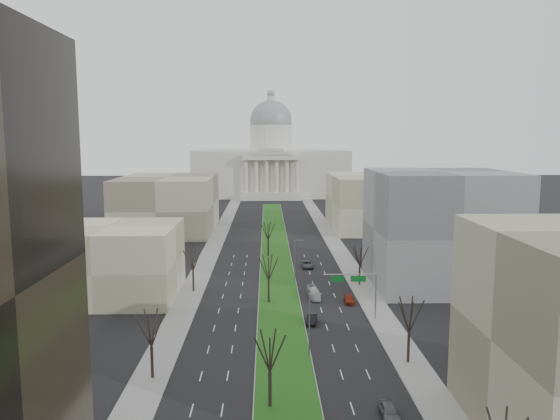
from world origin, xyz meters
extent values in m
plane|color=black|center=(0.00, 120.00, 0.00)|extent=(600.00, 600.00, 0.00)
cube|color=#999993|center=(0.00, 119.00, 0.07)|extent=(8.00, 222.00, 0.15)
cube|color=#154512|center=(0.00, 119.00, 0.17)|extent=(7.70, 221.70, 0.06)
cube|color=gray|center=(-17.50, 95.00, 0.07)|extent=(5.00, 330.00, 0.15)
cube|color=gray|center=(17.50, 95.00, 0.07)|extent=(5.00, 330.00, 0.15)
cube|color=beige|center=(0.00, 270.00, 12.00)|extent=(80.00, 40.00, 24.00)
cube|color=beige|center=(0.00, 247.00, 2.00)|extent=(30.00, 6.00, 4.00)
cube|color=beige|center=(0.00, 247.00, 21.00)|extent=(28.00, 5.00, 2.50)
cube|color=beige|center=(0.00, 247.00, 23.00)|extent=(20.00, 5.00, 1.80)
cube|color=beige|center=(0.00, 247.00, 24.60)|extent=(12.00, 5.00, 1.60)
cylinder|color=beige|center=(0.00, 270.00, 30.00)|extent=(22.00, 22.00, 14.00)
sphere|color=gray|center=(0.00, 270.00, 39.00)|extent=(22.00, 22.00, 22.00)
cylinder|color=beige|center=(0.00, 270.00, 50.00)|extent=(4.00, 4.00, 4.00)
sphere|color=gray|center=(0.00, 270.00, 53.00)|extent=(4.00, 4.00, 4.00)
cylinder|color=beige|center=(-12.50, 247.00, 12.00)|extent=(2.00, 2.00, 16.00)
cylinder|color=beige|center=(-7.50, 247.00, 12.00)|extent=(2.00, 2.00, 16.00)
cylinder|color=beige|center=(-2.50, 247.00, 12.00)|extent=(2.00, 2.00, 16.00)
cylinder|color=beige|center=(2.50, 247.00, 12.00)|extent=(2.00, 2.00, 16.00)
cylinder|color=beige|center=(7.50, 247.00, 12.00)|extent=(2.00, 2.00, 16.00)
cylinder|color=beige|center=(12.50, 247.00, 12.00)|extent=(2.00, 2.00, 16.00)
cube|color=tan|center=(-33.00, 85.00, 7.00)|extent=(26.00, 22.00, 14.00)
cube|color=slate|center=(34.00, 92.00, 12.00)|extent=(28.00, 26.00, 24.00)
cube|color=gray|center=(-35.00, 160.00, 9.00)|extent=(30.00, 40.00, 18.00)
cube|color=tan|center=(35.00, 165.00, 9.00)|extent=(30.00, 40.00, 18.00)
cylinder|color=black|center=(-17.20, 48.00, 2.16)|extent=(0.40, 0.40, 4.32)
cylinder|color=black|center=(-17.20, 88.00, 2.11)|extent=(0.40, 0.40, 4.22)
cylinder|color=black|center=(17.20, 52.00, 2.21)|extent=(0.40, 0.40, 4.42)
cylinder|color=black|center=(17.20, 92.00, 2.02)|extent=(0.40, 0.40, 4.03)
cylinder|color=black|center=(-2.00, 40.00, 2.16)|extent=(0.40, 0.40, 4.32)
cylinder|color=black|center=(-2.00, 80.00, 2.16)|extent=(0.40, 0.40, 4.32)
cylinder|color=black|center=(-2.00, 120.00, 2.16)|extent=(0.40, 0.40, 4.32)
cylinder|color=gray|center=(3.70, 55.00, 4.50)|extent=(0.20, 0.20, 9.00)
cylinder|color=gray|center=(4.60, 55.00, 9.10)|extent=(1.80, 0.12, 0.12)
cylinder|color=gray|center=(3.70, 95.00, 4.50)|extent=(0.20, 0.20, 9.00)
cylinder|color=gray|center=(4.60, 95.00, 9.10)|extent=(1.80, 0.12, 0.12)
cylinder|color=gray|center=(16.20, 70.00, 4.00)|extent=(0.24, 0.24, 8.00)
cylinder|color=gray|center=(11.70, 70.00, 8.00)|extent=(9.00, 0.18, 0.18)
cube|color=#0C591E|center=(13.20, 70.08, 7.20)|extent=(2.60, 0.08, 1.00)
cube|color=#0C591E|center=(9.70, 70.08, 7.20)|extent=(2.20, 0.08, 1.00)
imported|color=#505558|center=(11.26, 37.17, 0.81)|extent=(1.93, 4.76, 1.62)
imported|color=black|center=(5.20, 68.57, 0.75)|extent=(2.25, 4.74, 1.50)
imported|color=maroon|center=(13.21, 79.74, 0.66)|extent=(2.03, 4.61, 1.32)
imported|color=#4C5054|center=(7.37, 107.83, 0.76)|extent=(2.53, 5.49, 1.53)
imported|color=silver|center=(6.79, 83.10, 0.95)|extent=(2.15, 6.92, 1.90)
camera|label=1|loc=(-2.29, -19.54, 31.15)|focal=35.00mm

